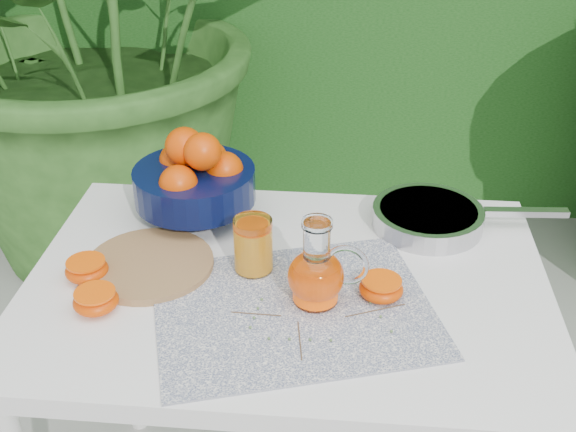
# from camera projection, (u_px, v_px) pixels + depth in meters

# --- Properties ---
(white_table) EXTENTS (1.00, 0.70, 0.75)m
(white_table) POSITION_uv_depth(u_px,v_px,m) (287.00, 313.00, 1.42)
(white_table) COLOR white
(white_table) RESTS_ON ground
(placemat) EXTENTS (0.58, 0.51, 0.00)m
(placemat) POSITION_uv_depth(u_px,v_px,m) (294.00, 309.00, 1.30)
(placemat) COLOR #0C1A44
(placemat) RESTS_ON white_table
(cutting_board) EXTENTS (0.29, 0.29, 0.02)m
(cutting_board) POSITION_uv_depth(u_px,v_px,m) (150.00, 265.00, 1.41)
(cutting_board) COLOR #946B43
(cutting_board) RESTS_ON white_table
(fruit_bowl) EXTENTS (0.33, 0.33, 0.21)m
(fruit_bowl) POSITION_uv_depth(u_px,v_px,m) (195.00, 177.00, 1.54)
(fruit_bowl) COLOR black
(fruit_bowl) RESTS_ON white_table
(juice_pitcher) EXTENTS (0.15, 0.11, 0.17)m
(juice_pitcher) POSITION_uv_depth(u_px,v_px,m) (317.00, 274.00, 1.29)
(juice_pitcher) COLOR white
(juice_pitcher) RESTS_ON white_table
(juice_tumbler) EXTENTS (0.09, 0.09, 0.11)m
(juice_tumbler) POSITION_uv_depth(u_px,v_px,m) (253.00, 246.00, 1.38)
(juice_tumbler) COLOR white
(juice_tumbler) RESTS_ON white_table
(saute_pan) EXTENTS (0.42, 0.25, 0.04)m
(saute_pan) POSITION_uv_depth(u_px,v_px,m) (429.00, 216.00, 1.54)
(saute_pan) COLOR #AEADB2
(saute_pan) RESTS_ON white_table
(orange_halves) EXTENTS (0.66, 0.20, 0.04)m
(orange_halves) POSITION_uv_depth(u_px,v_px,m) (187.00, 286.00, 1.33)
(orange_halves) COLOR red
(orange_halves) RESTS_ON white_table
(thyme_sprigs) EXTENTS (0.31, 0.20, 0.01)m
(thyme_sprigs) POSITION_uv_depth(u_px,v_px,m) (313.00, 320.00, 1.27)
(thyme_sprigs) COLOR #503925
(thyme_sprigs) RESTS_ON white_table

